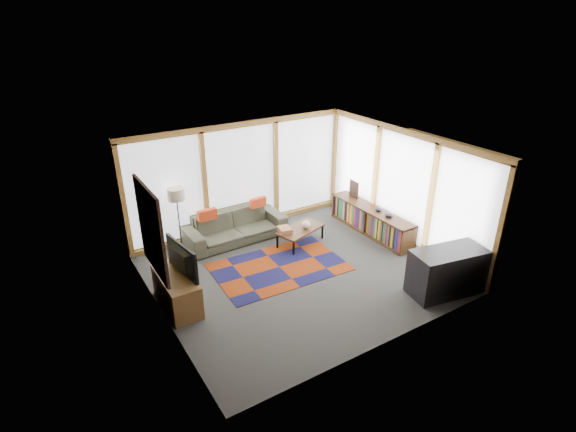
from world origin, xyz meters
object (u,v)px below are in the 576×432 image
floor_lamp (179,220)px  tv_console (177,291)px  coffee_table (300,236)px  television (176,260)px  bar_counter (447,271)px  sofa (235,226)px  bookshelf (371,221)px

floor_lamp → tv_console: floor_lamp is taller
coffee_table → television: bearing=-165.3°
floor_lamp → television: bearing=-110.1°
tv_console → television: size_ratio=1.21×
bar_counter → coffee_table: bearing=123.0°
coffee_table → tv_console: bearing=-165.5°
television → coffee_table: bearing=-83.2°
tv_console → television: television is taller
sofa → coffee_table: (1.18, -0.93, -0.15)m
bar_counter → bookshelf: bearing=90.5°
coffee_table → bar_counter: bearing=-67.6°
coffee_table → television: television is taller
sofa → coffee_table: sofa is taller
floor_lamp → television: floor_lamp is taller
floor_lamp → sofa: bearing=-8.4°
television → bar_counter: 4.90m
tv_console → television: (0.06, 0.00, 0.61)m
sofa → tv_console: sofa is taller
bookshelf → tv_console: tv_console is taller
coffee_table → bar_counter: (1.25, -3.03, 0.25)m
floor_lamp → bookshelf: floor_lamp is taller
bookshelf → tv_console: 4.89m
coffee_table → television: (-3.10, -0.81, 0.73)m
sofa → bar_counter: (2.43, -3.96, 0.10)m
floor_lamp → bar_counter: bearing=-48.6°
coffee_table → bookshelf: size_ratio=0.45×
floor_lamp → tv_console: bearing=-111.6°
coffee_table → television: 3.28m
tv_console → floor_lamp: bearing=68.4°
floor_lamp → tv_console: (-0.76, -1.92, -0.42)m
coffee_table → bookshelf: bearing=-13.9°
sofa → television: (-1.92, -1.74, 0.58)m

